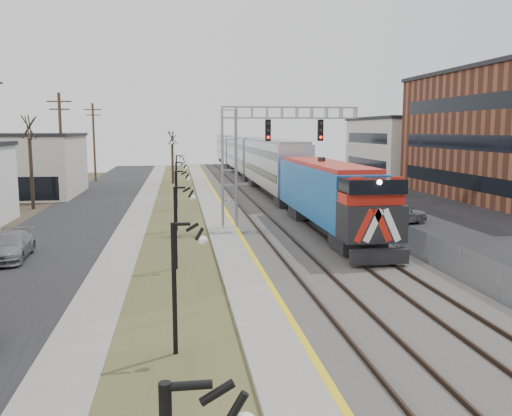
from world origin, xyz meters
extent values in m
cube|color=black|center=(-11.50, 35.00, 0.02)|extent=(7.00, 120.00, 0.04)
cube|color=gray|center=(-7.00, 35.00, 0.04)|extent=(2.00, 120.00, 0.08)
cube|color=#474A27|center=(-4.00, 35.00, 0.03)|extent=(4.00, 120.00, 0.06)
cube|color=gray|center=(-1.00, 35.00, 0.12)|extent=(2.00, 120.00, 0.24)
cube|color=#595651|center=(4.00, 35.00, 0.10)|extent=(8.00, 120.00, 0.20)
cube|color=black|center=(16.00, 35.00, 0.02)|extent=(16.00, 120.00, 0.04)
cube|color=gold|center=(-0.12, 35.00, 0.24)|extent=(0.24, 120.00, 0.01)
cube|color=#2D2119|center=(1.25, 35.00, 0.28)|extent=(0.08, 120.00, 0.15)
cube|color=#2D2119|center=(2.75, 35.00, 0.28)|extent=(0.08, 120.00, 0.15)
cube|color=#2D2119|center=(4.75, 35.00, 0.28)|extent=(0.08, 120.00, 0.15)
cube|color=#2D2119|center=(6.25, 35.00, 0.28)|extent=(0.08, 120.00, 0.15)
cube|color=#145BA8|center=(5.50, 25.15, 2.47)|extent=(3.00, 17.00, 4.25)
cube|color=black|center=(5.50, 16.45, 0.70)|extent=(2.80, 0.50, 0.70)
cube|color=#A2A5AD|center=(5.50, 45.45, 3.01)|extent=(3.00, 22.00, 5.33)
cube|color=#A2A5AD|center=(5.50, 68.25, 3.01)|extent=(3.00, 22.00, 5.33)
cube|color=#A2A5AD|center=(5.50, 91.05, 3.01)|extent=(3.00, 22.00, 5.33)
cube|color=gray|center=(-0.50, 28.00, 4.00)|extent=(1.00, 1.00, 8.00)
cube|color=gray|center=(3.50, 28.00, 7.75)|extent=(9.00, 0.80, 0.80)
cube|color=black|center=(2.00, 27.55, 6.60)|extent=(0.35, 0.25, 1.40)
cube|color=black|center=(5.50, 27.55, 6.60)|extent=(0.35, 0.25, 1.40)
cylinder|color=black|center=(-4.00, 8.00, 2.00)|extent=(0.14, 0.14, 4.00)
cylinder|color=black|center=(-4.00, 18.00, 2.00)|extent=(0.14, 0.14, 4.00)
cylinder|color=black|center=(-4.00, 28.00, 2.00)|extent=(0.14, 0.14, 4.00)
cylinder|color=black|center=(-4.00, 38.00, 2.00)|extent=(0.14, 0.14, 4.00)
cylinder|color=black|center=(-4.00, 50.00, 2.00)|extent=(0.14, 0.14, 4.00)
cylinder|color=#4C3823|center=(-14.50, 45.00, 5.00)|extent=(0.28, 0.28, 10.00)
cylinder|color=#4C3823|center=(-14.50, 65.00, 5.00)|extent=(0.28, 0.28, 10.00)
cube|color=gray|center=(8.20, 35.00, 0.80)|extent=(0.04, 120.00, 1.60)
cube|color=beige|center=(-21.00, 50.00, 3.00)|extent=(14.00, 12.00, 6.00)
cube|color=beige|center=(30.00, 65.00, 4.00)|extent=(16.00, 18.00, 8.00)
cylinder|color=#382D23|center=(-16.00, 40.00, 2.97)|extent=(0.30, 0.30, 5.95)
cylinder|color=#382D23|center=(-4.50, 60.00, 2.45)|extent=(0.30, 0.30, 4.90)
imported|color=navy|center=(10.92, 29.74, 0.79)|extent=(5.61, 2.68, 1.58)
imported|color=gray|center=(11.35, 28.37, 0.79)|extent=(4.99, 3.40, 1.58)
imported|color=#0B3A14|center=(11.10, 36.22, 0.78)|extent=(4.97, 2.49, 1.57)
imported|color=gray|center=(-12.47, 21.27, 0.68)|extent=(2.16, 4.76, 1.35)
camera|label=1|loc=(-3.81, -7.43, 6.63)|focal=38.00mm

